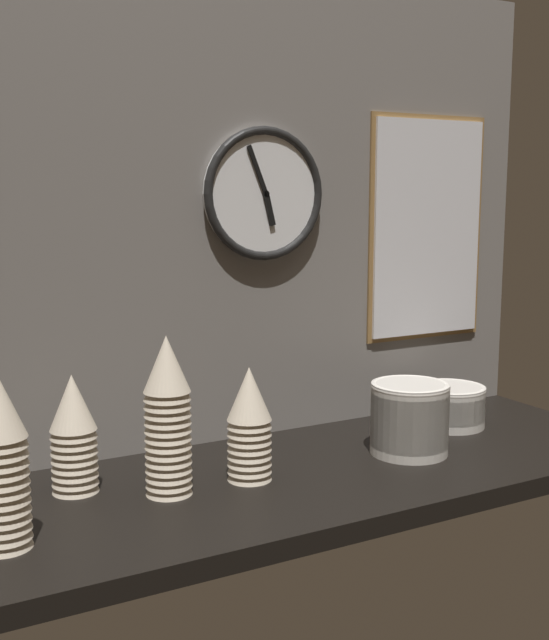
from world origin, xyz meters
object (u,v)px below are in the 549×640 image
cup_stack_left (74,434)px  wall_clock (264,194)px  menu_board (427,229)px  cup_stack_center_left (168,416)px  cup_stack_center (249,424)px  cup_stack_far_left (1,461)px  bowl_stack_right (410,417)px  bowl_stack_far_right (450,404)px

cup_stack_left → wall_clock: size_ratio=0.77×
wall_clock → menu_board: bearing=1.1°
cup_stack_center_left → wall_clock: bearing=35.8°
cup_stack_left → menu_board: menu_board is taller
cup_stack_center → menu_board: (63.80, 24.89, 35.77)cm
wall_clock → menu_board: (47.52, 0.89, -8.78)cm
cup_stack_far_left → bowl_stack_right: (86.34, 6.16, -6.33)cm
cup_stack_far_left → bowl_stack_far_right: bearing=9.4°
bowl_stack_right → wall_clock: bearing=129.4°
bowl_stack_far_right → menu_board: 44.88cm
menu_board → wall_clock: bearing=-178.9°
cup_stack_left → cup_stack_far_left: 25.10cm
cup_stack_center → cup_stack_far_left: (-48.44, -8.48, 3.04)cm
menu_board → bowl_stack_far_right: bearing=-105.2°
cup_stack_center → cup_stack_center_left: bearing=179.5°
cup_stack_center_left → bowl_stack_far_right: bearing=6.9°
cup_stack_far_left → cup_stack_center_left: bearing=15.3°
cup_stack_left → cup_stack_center_left: bearing=-33.5°
cup_stack_left → bowl_stack_far_right: size_ratio=1.34×
cup_stack_center_left → wall_clock: wall_clock is taller
bowl_stack_right → menu_board: (25.90, 27.21, 39.05)cm
cup_stack_center → wall_clock: bearing=55.9°
cup_stack_far_left → menu_board: (112.24, 33.37, 32.73)cm
bowl_stack_far_right → cup_stack_far_left: bearing=-170.6°
bowl_stack_far_right → menu_board: menu_board is taller
menu_board → cup_stack_center: bearing=-158.7°
cup_stack_center_left → menu_board: bearing=17.1°
cup_stack_center_left → bowl_stack_right: size_ratio=1.79×
cup_stack_center_left → cup_stack_far_left: bearing=-164.7°
cup_stack_far_left → cup_stack_center_left: cup_stack_center_left is taller
cup_stack_far_left → bowl_stack_right: 86.79cm
bowl_stack_far_right → wall_clock: size_ratio=0.57×
wall_clock → bowl_stack_right: bearing=-50.6°
cup_stack_left → cup_stack_far_left: bearing=-131.4°
bowl_stack_far_right → cup_stack_center: bearing=-171.1°
cup_stack_far_left → cup_stack_left: bearing=48.6°
cup_stack_far_left → menu_board: size_ratio=0.51×
cup_stack_center → bowl_stack_far_right: size_ratio=1.34×
cup_stack_center → cup_stack_center_left: size_ratio=0.75×
cup_stack_left → menu_board: 103.28cm
cup_stack_left → cup_stack_far_left: cup_stack_far_left is taller
bowl_stack_right → bowl_stack_far_right: 24.81cm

